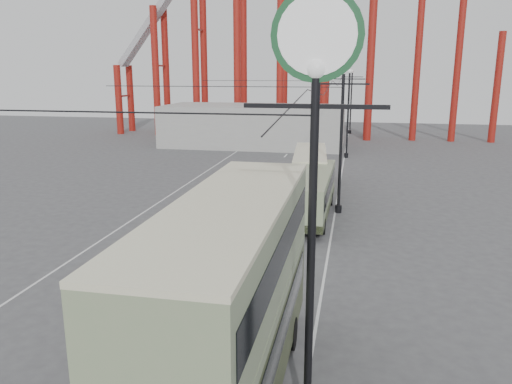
% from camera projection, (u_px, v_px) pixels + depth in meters
% --- Properties ---
extents(ground, '(160.00, 160.00, 0.00)m').
position_uv_depth(ground, '(149.00, 347.00, 16.82)').
color(ground, '#48484A').
rests_on(ground, ground).
extents(road_markings, '(12.52, 120.00, 0.01)m').
position_uv_depth(road_markings, '(248.00, 201.00, 35.76)').
color(road_markings, silver).
rests_on(road_markings, ground).
extents(lamp_post_near, '(3.20, 0.44, 10.80)m').
position_uv_depth(lamp_post_near, '(315.00, 126.00, 11.04)').
color(lamp_post_near, black).
rests_on(lamp_post_near, ground).
extents(lamp_post_mid, '(3.20, 0.44, 9.32)m').
position_uv_depth(lamp_post_mid, '(341.00, 142.00, 31.80)').
color(lamp_post_mid, black).
rests_on(lamp_post_mid, ground).
extents(lamp_post_far, '(3.20, 0.44, 9.32)m').
position_uv_depth(lamp_post_far, '(348.00, 114.00, 52.77)').
color(lamp_post_far, black).
rests_on(lamp_post_far, ground).
extents(lamp_post_distant, '(3.20, 0.44, 9.32)m').
position_uv_depth(lamp_post_distant, '(351.00, 102.00, 73.74)').
color(lamp_post_distant, black).
rests_on(lamp_post_distant, ground).
extents(fairground_shed, '(22.00, 10.00, 5.00)m').
position_uv_depth(fairground_shed, '(254.00, 126.00, 62.17)').
color(fairground_shed, '#9A9A95').
rests_on(fairground_shed, ground).
extents(double_decker_bus, '(2.78, 10.92, 5.86)m').
position_uv_depth(double_decker_bus, '(232.00, 293.00, 13.29)').
color(double_decker_bus, '#313A1F').
rests_on(double_decker_bus, ground).
extents(single_decker_green, '(2.48, 10.19, 2.87)m').
position_uv_depth(single_decker_green, '(311.00, 192.00, 31.57)').
color(single_decker_green, gray).
rests_on(single_decker_green, ground).
extents(single_decker_cream, '(3.22, 9.81, 3.00)m').
position_uv_depth(single_decker_cream, '(310.00, 168.00, 39.24)').
color(single_decker_cream, beige).
rests_on(single_decker_cream, ground).
extents(pedestrian, '(0.77, 0.67, 1.79)m').
position_uv_depth(pedestrian, '(272.00, 225.00, 27.27)').
color(pedestrian, black).
rests_on(pedestrian, ground).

